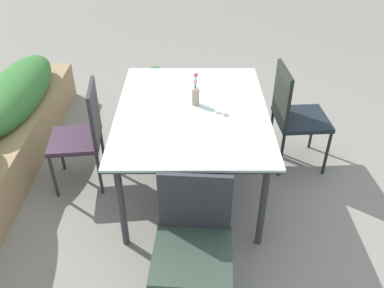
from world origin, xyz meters
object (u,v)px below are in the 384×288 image
at_px(chair_end_left, 193,238).
at_px(flower_vase, 195,93).
at_px(potted_plant, 156,86).
at_px(chair_near_right, 294,112).
at_px(dining_table, 192,116).
at_px(chair_far_side, 83,132).

height_order(chair_end_left, flower_vase, flower_vase).
height_order(chair_end_left, potted_plant, chair_end_left).
distance_m(chair_near_right, potted_plant, 1.72).
xyz_separation_m(dining_table, chair_end_left, (-1.08, -0.01, -0.21)).
xyz_separation_m(dining_table, potted_plant, (1.42, 0.41, -0.46)).
xyz_separation_m(chair_far_side, potted_plant, (1.35, -0.50, -0.26)).
distance_m(chair_far_side, chair_near_right, 1.82).
bearing_deg(chair_far_side, chair_near_right, -87.59).
relative_size(dining_table, chair_far_side, 1.65).
bearing_deg(flower_vase, potted_plant, 17.97).
bearing_deg(flower_vase, chair_far_side, 90.85).
bearing_deg(dining_table, potted_plant, 16.01).
relative_size(dining_table, chair_near_right, 1.60).
height_order(chair_far_side, chair_near_right, chair_near_right).
relative_size(dining_table, flower_vase, 5.60).
height_order(chair_far_side, flower_vase, flower_vase).
bearing_deg(chair_far_side, potted_plant, -26.31).
xyz_separation_m(flower_vase, potted_plant, (1.34, 0.43, -0.61)).
relative_size(chair_end_left, potted_plant, 1.80).
xyz_separation_m(dining_table, flower_vase, (0.08, -0.03, 0.16)).
bearing_deg(dining_table, chair_end_left, -179.70).
relative_size(chair_far_side, chair_near_right, 0.97).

